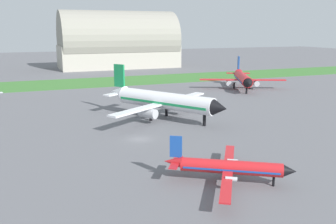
{
  "coord_description": "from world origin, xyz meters",
  "views": [
    {
      "loc": [
        -20.52,
        -66.52,
        20.89
      ],
      "look_at": [
        9.01,
        7.92,
        3.0
      ],
      "focal_mm": 39.94,
      "sensor_mm": 36.0,
      "label": 1
    }
  ],
  "objects": [
    {
      "name": "ground_plane",
      "position": [
        0.0,
        0.0,
        0.0
      ],
      "size": [
        600.0,
        600.0,
        0.0
      ],
      "primitive_type": "plane",
      "color": "slate"
    },
    {
      "name": "grass_taxiway_strip",
      "position": [
        0.0,
        81.61,
        0.04
      ],
      "size": [
        360.0,
        28.0,
        0.08
      ],
      "primitive_type": "cube",
      "color": "#3D7533",
      "rests_on": "ground_plane"
    },
    {
      "name": "airplane_midfield_jet",
      "position": [
        10.08,
        14.06,
        4.38
      ],
      "size": [
        30.24,
        30.28,
        12.16
      ],
      "rotation": [
        0.0,
        0.0,
        5.28
      ],
      "color": "white",
      "rests_on": "ground_plane"
    },
    {
      "name": "airplane_foreground_turboprop",
      "position": [
        5.05,
        -24.53,
        2.32
      ],
      "size": [
        16.21,
        18.55,
        6.34
      ],
      "rotation": [
        0.0,
        0.0,
        5.72
      ],
      "color": "red",
      "rests_on": "ground_plane"
    },
    {
      "name": "airplane_parked_jet_far",
      "position": [
        52.19,
        45.49,
        3.84
      ],
      "size": [
        28.31,
        28.17,
        10.66
      ],
      "rotation": [
        0.0,
        0.0,
        4.28
      ],
      "color": "red",
      "rests_on": "ground_plane"
    },
    {
      "name": "hangar_distant",
      "position": [
        30.58,
        136.07,
        12.6
      ],
      "size": [
        63.14,
        30.96,
        30.96
      ],
      "color": "#B2AD9E",
      "rests_on": "ground_plane"
    }
  ]
}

